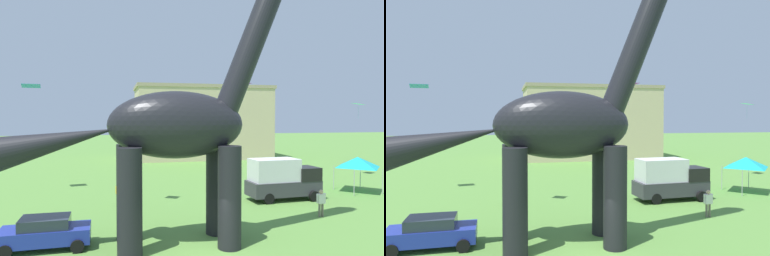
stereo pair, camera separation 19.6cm
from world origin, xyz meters
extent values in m
cylinder|color=black|center=(1.59, 3.84, 2.49)|extent=(1.15, 1.15, 4.98)
cylinder|color=black|center=(1.59, 1.64, 2.49)|extent=(1.15, 1.15, 4.98)
cylinder|color=black|center=(-3.18, 3.84, 2.49)|extent=(1.15, 1.15, 4.98)
cylinder|color=black|center=(-3.18, 1.64, 2.49)|extent=(1.15, 1.15, 4.98)
ellipsoid|color=black|center=(-0.79, 2.74, 5.99)|extent=(6.82, 2.94, 3.36)
cylinder|color=black|center=(3.63, 2.74, 11.36)|extent=(4.90, 1.26, 9.71)
cone|color=black|center=(-6.51, 2.74, 5.22)|extent=(5.99, 1.68, 2.84)
cube|color=navy|center=(-7.12, 3.48, 0.67)|extent=(4.24, 1.88, 0.72)
cube|color=#232B35|center=(-7.12, 3.48, 1.29)|extent=(2.30, 1.62, 0.52)
cylinder|color=black|center=(-5.57, 4.37, 0.31)|extent=(0.62, 0.23, 0.62)
cylinder|color=black|center=(-5.57, 2.59, 0.31)|extent=(0.62, 0.23, 0.62)
cylinder|color=black|center=(-8.68, 4.37, 0.31)|extent=(0.62, 0.23, 0.62)
cylinder|color=black|center=(-8.68, 2.59, 0.31)|extent=(0.62, 0.23, 0.62)
cube|color=#38383D|center=(8.91, 10.34, 0.95)|extent=(5.72, 2.44, 1.10)
cube|color=black|center=(10.75, 10.34, 2.00)|extent=(1.91, 2.04, 1.00)
cube|color=silver|center=(8.12, 10.34, 2.35)|extent=(3.70, 2.23, 1.70)
cylinder|color=black|center=(10.92, 11.39, 0.40)|extent=(0.81, 0.31, 0.80)
cylinder|color=black|center=(10.92, 9.29, 0.40)|extent=(0.81, 0.31, 0.80)
cylinder|color=black|center=(7.23, 11.39, 0.40)|extent=(0.81, 0.31, 0.80)
cylinder|color=black|center=(7.23, 9.29, 0.40)|extent=(0.81, 0.31, 0.80)
cylinder|color=black|center=(-3.55, 11.28, 0.41)|extent=(0.14, 0.14, 0.82)
cylinder|color=black|center=(-3.35, 11.28, 0.41)|extent=(0.14, 0.14, 0.82)
cube|color=yellow|center=(-3.45, 11.28, 1.11)|extent=(0.44, 0.27, 0.58)
sphere|color=tan|center=(-3.45, 11.28, 1.53)|extent=(0.26, 0.26, 0.26)
cylinder|color=yellow|center=(-3.70, 11.28, 1.14)|extent=(0.11, 0.11, 0.55)
cylinder|color=yellow|center=(-3.19, 11.28, 1.14)|extent=(0.11, 0.11, 0.55)
cylinder|color=#6B6056|center=(8.98, 5.54, 0.43)|extent=(0.14, 0.14, 0.86)
cylinder|color=#6B6056|center=(9.19, 5.54, 0.43)|extent=(0.14, 0.14, 0.86)
cube|color=silver|center=(9.08, 5.54, 1.16)|extent=(0.47, 0.29, 0.61)
sphere|color=tan|center=(9.08, 5.54, 1.60)|extent=(0.27, 0.27, 0.27)
cylinder|color=silver|center=(8.82, 5.54, 1.19)|extent=(0.11, 0.11, 0.58)
cylinder|color=silver|center=(9.35, 5.54, 1.19)|extent=(0.11, 0.11, 0.58)
cylinder|color=#B2B2B7|center=(17.87, 13.02, 1.05)|extent=(0.06, 0.06, 2.10)
cylinder|color=#B2B2B7|center=(17.87, 10.32, 1.05)|extent=(0.06, 0.06, 2.10)
cylinder|color=#B2B2B7|center=(15.17, 13.02, 1.05)|extent=(0.06, 0.06, 2.10)
cylinder|color=#B2B2B7|center=(15.17, 10.32, 1.05)|extent=(0.06, 0.06, 2.10)
pyramid|color=#19B2B7|center=(16.52, 11.67, 2.55)|extent=(3.15, 3.15, 0.90)
cube|color=purple|center=(7.26, 15.27, 9.34)|extent=(2.02, 1.85, 0.23)
cylinder|color=purple|center=(7.26, 15.27, 8.28)|extent=(0.01, 0.01, 1.64)
cube|color=green|center=(21.81, 18.46, 7.83)|extent=(1.64, 1.48, 0.20)
cylinder|color=#19B2B7|center=(21.81, 18.46, 6.96)|extent=(0.01, 0.01, 1.33)
cube|color=#287AE5|center=(-10.70, 17.68, 9.05)|extent=(1.65, 1.33, 0.26)
cube|color=#287AE5|center=(-2.23, 11.16, 7.44)|extent=(1.27, 1.17, 0.22)
cylinder|color=#19B2B7|center=(-2.23, 11.16, 6.77)|extent=(0.01, 0.01, 1.03)
cube|color=#CCB78E|center=(9.86, 39.86, 5.40)|extent=(20.57, 9.87, 10.79)
cube|color=tan|center=(9.86, 39.86, 11.04)|extent=(20.98, 10.07, 0.50)
camera|label=1|loc=(-3.88, -14.47, 6.33)|focal=32.89mm
camera|label=2|loc=(-3.69, -14.51, 6.33)|focal=32.89mm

